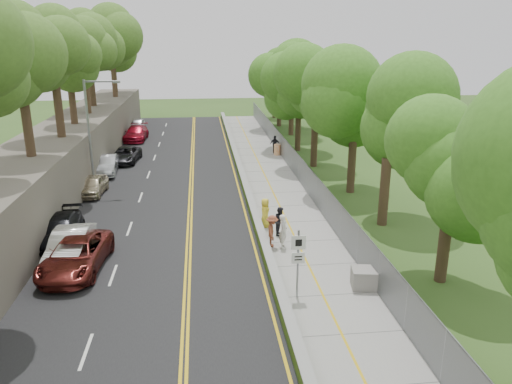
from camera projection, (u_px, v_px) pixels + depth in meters
The scene contains 25 objects.
ground at pixel (264, 268), 24.31m from camera, with size 140.00×140.00×0.00m, color #33511E.
road at pixel (169, 185), 37.96m from camera, with size 11.20×66.00×0.04m, color black.
sidewalk at pixel (272, 181), 38.80m from camera, with size 4.20×66.00×0.05m, color gray.
jersey_barrier at pixel (243, 179), 38.48m from camera, with size 0.42×66.00×0.60m, color #73D122.
rock_embankment at pixel (56, 162), 36.50m from camera, with size 5.00×66.00×4.00m, color #595147.
chainlink_fence at pixel (299, 168), 38.74m from camera, with size 0.04×66.00×2.00m, color slate.
trees_embankment at pixel (48, 41), 34.02m from camera, with size 6.40×66.00×13.00m, color #4E7B29, non-canonical shape.
trees_fenceside at pixel (332, 90), 37.19m from camera, with size 7.00×66.00×14.00m, color #488A26, non-canonical shape.
streetlight at pixel (92, 128), 35.09m from camera, with size 2.52×0.22×8.00m.
signpost at pixel (298, 256), 20.98m from camera, with size 0.62×0.09×3.10m.
construction_barrel at pixel (277, 150), 47.19m from camera, with size 0.62×0.62×1.02m, color orange.
concrete_block at pixel (367, 278), 22.26m from camera, with size 1.33×1.00×0.88m, color gray.
car_1 at pixel (70, 247), 24.74m from camera, with size 1.69×4.85×1.60m, color white.
car_2 at pixel (76, 255), 23.86m from camera, with size 2.55×5.53×1.54m, color maroon.
car_3 at pixel (60, 231), 26.91m from camera, with size 2.08×5.12×1.49m, color black.
car_4 at pixel (93, 185), 35.38m from camera, with size 1.58×3.93×1.34m, color tan.
car_5 at pixel (106, 165), 40.68m from camera, with size 1.58×4.52×1.49m, color #A3A6A9.
car_6 at pixel (125, 155), 44.46m from camera, with size 2.20×4.76×1.32m, color black.
car_7 at pixel (136, 133), 53.76m from camera, with size 2.17×5.34×1.55m, color maroon.
car_8 at pixel (138, 124), 59.68m from camera, with size 1.59×3.94×1.34m, color silver.
painter_0 at pixel (265, 213), 29.27m from camera, with size 0.85×0.55×1.74m, color yellow.
painter_1 at pixel (283, 231), 26.34m from camera, with size 0.68×0.44×1.86m, color silver.
painter_2 at pixel (280, 221), 28.10m from camera, with size 0.80×0.62×1.64m, color black.
painter_3 at pixel (272, 231), 26.50m from camera, with size 1.12×0.65×1.74m, color brown.
person_far at pixel (275, 144), 47.82m from camera, with size 0.99×0.41×1.69m, color black.
Camera 1 is at (-2.86, -21.91, 10.83)m, focal length 35.00 mm.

